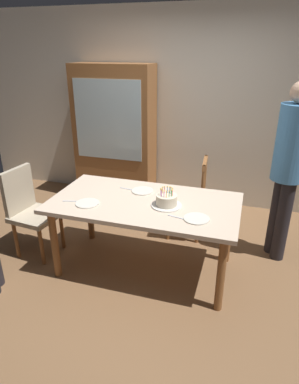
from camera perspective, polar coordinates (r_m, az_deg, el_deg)
The scene contains 14 objects.
ground at distance 3.51m, azimuth -0.80°, elevation -12.82°, with size 6.40×6.40×0.00m, color brown.
back_wall at distance 4.68m, azimuth 6.29°, elevation 13.85°, with size 6.40×0.10×2.60m, color silver.
dining_table at distance 3.16m, azimuth -0.87°, elevation -2.98°, with size 1.77×0.95×0.76m.
birthday_cake at distance 3.01m, azimuth 2.94°, elevation -1.54°, with size 0.28×0.28×0.18m.
plate_near_celebrant at distance 3.12m, azimuth -10.64°, elevation -1.91°, with size 0.22×0.22×0.01m, color silver.
plate_far_side at distance 3.33m, azimuth -1.20°, elevation 0.20°, with size 0.22×0.22×0.01m, color silver.
plate_near_guest at distance 2.82m, azimuth 8.10°, elevation -4.56°, with size 0.22×0.22×0.01m, color silver.
fork_near_celebrant at distance 3.19m, azimuth -13.16°, elevation -1.55°, with size 0.18×0.02×0.01m, color silver.
fork_far_side at distance 3.38m, azimuth -3.73°, elevation 0.52°, with size 0.18×0.02×0.01m, color silver.
fork_near_guest at distance 2.83m, azimuth 4.83°, elevation -4.37°, with size 0.18×0.02×0.01m, color silver.
chair_spindle_back at distance 3.89m, azimuth 6.60°, elevation -1.27°, with size 0.48×0.48×0.95m.
chair_upholstered at distance 3.74m, azimuth -20.06°, elevation -2.47°, with size 0.49×0.48×0.95m.
person_guest at distance 3.51m, azimuth 22.89°, elevation 4.51°, with size 0.32×0.32×1.82m.
china_cabinet at distance 4.75m, azimuth -5.97°, elevation 9.72°, with size 1.10×0.45×1.90m.
Camera 1 is at (0.88, -2.68, 2.09)m, focal length 30.99 mm.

